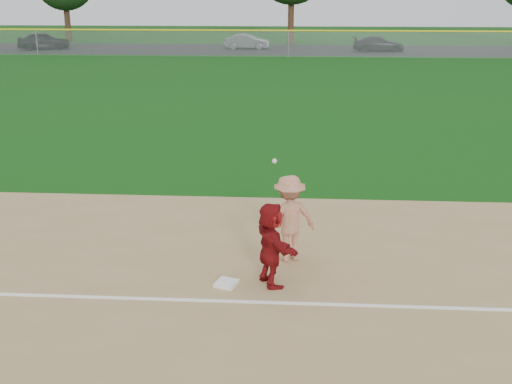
# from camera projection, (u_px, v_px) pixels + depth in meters

# --- Properties ---
(ground) EXTENTS (160.00, 160.00, 0.00)m
(ground) POSITION_uv_depth(u_px,v_px,m) (251.00, 283.00, 11.94)
(ground) COLOR #0E450D
(ground) RESTS_ON ground
(foul_line) EXTENTS (60.00, 0.10, 0.01)m
(foul_line) POSITION_uv_depth(u_px,v_px,m) (247.00, 302.00, 11.17)
(foul_line) COLOR white
(foul_line) RESTS_ON infield_dirt
(parking_asphalt) EXTENTS (120.00, 10.00, 0.01)m
(parking_asphalt) POSITION_uv_depth(u_px,v_px,m) (290.00, 50.00, 55.63)
(parking_asphalt) COLOR black
(parking_asphalt) RESTS_ON ground
(first_base) EXTENTS (0.46, 0.46, 0.08)m
(first_base) POSITION_uv_depth(u_px,v_px,m) (227.00, 283.00, 11.79)
(first_base) COLOR white
(first_base) RESTS_ON infield_dirt
(base_runner) EXTENTS (1.04, 1.53, 1.58)m
(base_runner) POSITION_uv_depth(u_px,v_px,m) (271.00, 244.00, 11.62)
(base_runner) COLOR maroon
(base_runner) RESTS_ON infield_dirt
(car_left) EXTENTS (4.72, 3.04, 1.50)m
(car_left) POSITION_uv_depth(u_px,v_px,m) (44.00, 41.00, 55.63)
(car_left) COLOR black
(car_left) RESTS_ON parking_asphalt
(car_mid) EXTENTS (3.90, 1.46, 1.27)m
(car_mid) POSITION_uv_depth(u_px,v_px,m) (247.00, 42.00, 55.90)
(car_mid) COLOR #54565B
(car_mid) RESTS_ON parking_asphalt
(car_right) EXTENTS (4.36, 1.91, 1.25)m
(car_right) POSITION_uv_depth(u_px,v_px,m) (378.00, 44.00, 53.84)
(car_right) COLOR black
(car_right) RESTS_ON parking_asphalt
(first_base_play) EXTENTS (1.30, 1.07, 2.20)m
(first_base_play) POSITION_uv_depth(u_px,v_px,m) (289.00, 218.00, 12.66)
(first_base_play) COLOR #9D9EA0
(first_base_play) RESTS_ON infield_dirt
(outfield_fence) EXTENTS (110.00, 0.12, 110.00)m
(outfield_fence) POSITION_uv_depth(u_px,v_px,m) (289.00, 31.00, 49.33)
(outfield_fence) COLOR #999EA0
(outfield_fence) RESTS_ON ground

